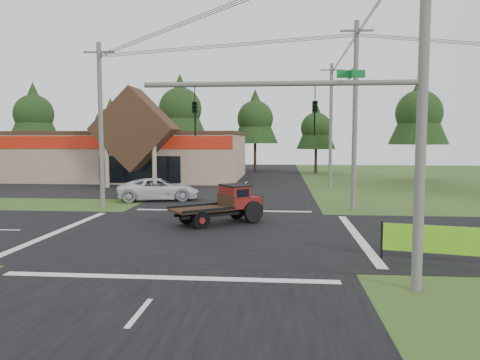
# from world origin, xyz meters

# --- Properties ---
(ground) EXTENTS (120.00, 120.00, 0.00)m
(ground) POSITION_xyz_m (0.00, 0.00, 0.00)
(ground) COLOR #2B4F1C
(ground) RESTS_ON ground
(road_ns) EXTENTS (12.00, 120.00, 0.02)m
(road_ns) POSITION_xyz_m (0.00, 0.00, 0.01)
(road_ns) COLOR black
(road_ns) RESTS_ON ground
(road_ew) EXTENTS (120.00, 12.00, 0.02)m
(road_ew) POSITION_xyz_m (0.00, 0.00, 0.01)
(road_ew) COLOR black
(road_ew) RESTS_ON ground
(parking_apron) EXTENTS (28.00, 14.00, 0.02)m
(parking_apron) POSITION_xyz_m (-14.00, 19.00, 0.01)
(parking_apron) COLOR black
(parking_apron) RESTS_ON ground
(cvs_building) EXTENTS (30.40, 18.20, 9.19)m
(cvs_building) POSITION_xyz_m (-15.70, 29.57, 2.78)
(cvs_building) COLOR tan
(cvs_building) RESTS_ON ground
(traffic_signal_mast) EXTENTS (8.12, 0.24, 7.00)m
(traffic_signal_mast) POSITION_xyz_m (5.82, -7.50, 4.43)
(traffic_signal_mast) COLOR #595651
(traffic_signal_mast) RESTS_ON ground
(utility_pole_nr) EXTENTS (2.00, 0.30, 11.00)m
(utility_pole_nr) POSITION_xyz_m (7.50, -7.50, 5.64)
(utility_pole_nr) COLOR #595651
(utility_pole_nr) RESTS_ON ground
(utility_pole_nw) EXTENTS (2.00, 0.30, 10.50)m
(utility_pole_nw) POSITION_xyz_m (-8.00, 8.00, 5.39)
(utility_pole_nw) COLOR #595651
(utility_pole_nw) RESTS_ON ground
(utility_pole_ne) EXTENTS (2.00, 0.30, 11.50)m
(utility_pole_ne) POSITION_xyz_m (8.00, 8.00, 5.89)
(utility_pole_ne) COLOR #595651
(utility_pole_ne) RESTS_ON ground
(utility_pole_n) EXTENTS (2.00, 0.30, 11.20)m
(utility_pole_n) POSITION_xyz_m (8.00, 22.00, 5.74)
(utility_pole_n) COLOR #595651
(utility_pole_n) RESTS_ON ground
(tree_row_a) EXTENTS (6.72, 6.72, 12.12)m
(tree_row_a) POSITION_xyz_m (-30.00, 40.00, 8.05)
(tree_row_a) COLOR #332316
(tree_row_a) RESTS_ON ground
(tree_row_b) EXTENTS (5.60, 5.60, 10.10)m
(tree_row_b) POSITION_xyz_m (-20.00, 42.00, 6.70)
(tree_row_b) COLOR #332316
(tree_row_b) RESTS_ON ground
(tree_row_c) EXTENTS (7.28, 7.28, 13.13)m
(tree_row_c) POSITION_xyz_m (-10.00, 41.00, 8.72)
(tree_row_c) COLOR #332316
(tree_row_c) RESTS_ON ground
(tree_row_d) EXTENTS (6.16, 6.16, 11.11)m
(tree_row_d) POSITION_xyz_m (0.00, 42.00, 7.38)
(tree_row_d) COLOR #332316
(tree_row_d) RESTS_ON ground
(tree_row_e) EXTENTS (5.04, 5.04, 9.09)m
(tree_row_e) POSITION_xyz_m (8.00, 40.00, 6.03)
(tree_row_e) COLOR #332316
(tree_row_e) RESTS_ON ground
(tree_side_ne) EXTENTS (6.16, 6.16, 11.11)m
(tree_side_ne) POSITION_xyz_m (18.00, 30.00, 7.38)
(tree_side_ne) COLOR #332316
(tree_side_ne) RESTS_ON ground
(antique_flatbed_truck) EXTENTS (5.03, 4.42, 2.04)m
(antique_flatbed_truck) POSITION_xyz_m (0.33, 2.61, 1.02)
(antique_flatbed_truck) COLOR #56110C
(antique_flatbed_truck) RESTS_ON ground
(roadside_banner) EXTENTS (4.02, 1.05, 1.40)m
(roadside_banner) POSITION_xyz_m (9.21, -4.36, 0.70)
(roadside_banner) COLOR #69C41A
(roadside_banner) RESTS_ON ground
(white_pickup) EXTENTS (6.26, 4.05, 1.60)m
(white_pickup) POSITION_xyz_m (-5.28, 11.66, 0.80)
(white_pickup) COLOR silver
(white_pickup) RESTS_ON ground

